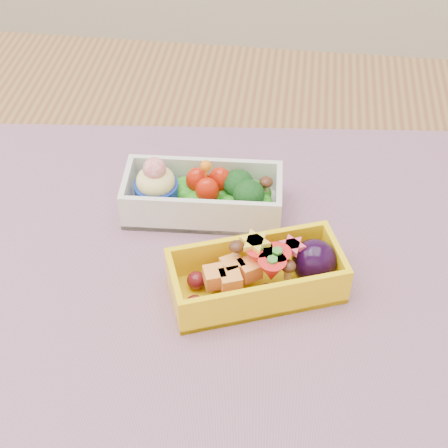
# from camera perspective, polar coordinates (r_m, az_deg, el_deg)

# --- Properties ---
(table) EXTENTS (1.20, 0.80, 0.75)m
(table) POSITION_cam_1_polar(r_m,az_deg,el_deg) (0.78, -3.49, -6.42)
(table) COLOR brown
(table) RESTS_ON ground
(placemat) EXTENTS (0.60, 0.48, 0.00)m
(placemat) POSITION_cam_1_polar(r_m,az_deg,el_deg) (0.68, -0.68, -2.56)
(placemat) COLOR gray
(placemat) RESTS_ON table
(bento_white) EXTENTS (0.17, 0.08, 0.07)m
(bento_white) POSITION_cam_1_polar(r_m,az_deg,el_deg) (0.71, -1.86, 2.48)
(bento_white) COLOR silver
(bento_white) RESTS_ON placemat
(bento_yellow) EXTENTS (0.17, 0.12, 0.05)m
(bento_yellow) POSITION_cam_1_polar(r_m,az_deg,el_deg) (0.63, 3.05, -4.20)
(bento_yellow) COLOR yellow
(bento_yellow) RESTS_ON placemat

